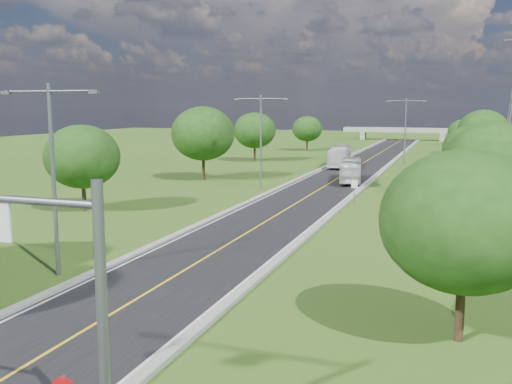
{
  "coord_description": "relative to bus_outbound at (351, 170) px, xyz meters",
  "views": [
    {
      "loc": [
        13.58,
        -12.03,
        8.88
      ],
      "look_at": [
        0.7,
        24.46,
        3.0
      ],
      "focal_mm": 40.0,
      "sensor_mm": 36.0,
      "label": 1
    }
  ],
  "objects": [
    {
      "name": "ground",
      "position": [
        -2.06,
        6.14,
        -1.41
      ],
      "size": [
        260.0,
        260.0,
        0.0
      ],
      "primitive_type": "plane",
      "color": "#315B19",
      "rests_on": "ground"
    },
    {
      "name": "road",
      "position": [
        -2.06,
        12.14,
        -1.38
      ],
      "size": [
        8.0,
        150.0,
        0.06
      ],
      "primitive_type": "cube",
      "color": "black",
      "rests_on": "ground"
    },
    {
      "name": "curb_left",
      "position": [
        -6.31,
        12.14,
        -1.3
      ],
      "size": [
        0.5,
        150.0,
        0.22
      ],
      "primitive_type": "cube",
      "color": "gray",
      "rests_on": "ground"
    },
    {
      "name": "curb_right",
      "position": [
        2.19,
        12.14,
        -1.3
      ],
      "size": [
        0.5,
        150.0,
        0.22
      ],
      "primitive_type": "cube",
      "color": "gray",
      "rests_on": "ground"
    },
    {
      "name": "signal_mast",
      "position": [
        1.62,
        -54.86,
        3.5
      ],
      "size": [
        8.54,
        0.33,
        7.2
      ],
      "color": "slate",
      "rests_on": "ground"
    },
    {
      "name": "speed_limit_sign",
      "position": [
        3.14,
        -15.88,
        0.19
      ],
      "size": [
        0.55,
        0.09,
        2.4
      ],
      "color": "slate",
      "rests_on": "ground"
    },
    {
      "name": "overpass",
      "position": [
        -2.06,
        86.14,
        1.01
      ],
      "size": [
        30.0,
        3.0,
        3.2
      ],
      "color": "gray",
      "rests_on": "ground"
    },
    {
      "name": "streetlight_near_left",
      "position": [
        -8.06,
        -41.86,
        4.54
      ],
      "size": [
        5.9,
        0.25,
        10.0
      ],
      "color": "slate",
      "rests_on": "ground"
    },
    {
      "name": "streetlight_mid_left",
      "position": [
        -8.06,
        -8.86,
        4.54
      ],
      "size": [
        5.9,
        0.25,
        10.0
      ],
      "color": "slate",
      "rests_on": "ground"
    },
    {
      "name": "streetlight_far_right",
      "position": [
        3.94,
        24.14,
        4.54
      ],
      "size": [
        5.9,
        0.25,
        10.0
      ],
      "color": "slate",
      "rests_on": "ground"
    },
    {
      "name": "tree_lb",
      "position": [
        -18.06,
        -25.86,
        3.24
      ],
      "size": [
        6.3,
        6.3,
        7.33
      ],
      "color": "black",
      "rests_on": "ground"
    },
    {
      "name": "tree_lc",
      "position": [
        -17.06,
        -3.86,
        4.17
      ],
      "size": [
        7.56,
        7.56,
        8.79
      ],
      "color": "black",
      "rests_on": "ground"
    },
    {
      "name": "tree_ld",
      "position": [
        -19.06,
        20.14,
        3.55
      ],
      "size": [
        6.72,
        6.72,
        7.82
      ],
      "color": "black",
      "rests_on": "ground"
    },
    {
      "name": "tree_le",
      "position": [
        -16.56,
        44.14,
        2.93
      ],
      "size": [
        5.88,
        5.88,
        6.84
      ],
      "color": "black",
      "rests_on": "ground"
    },
    {
      "name": "tree_ra",
      "position": [
        11.94,
        -43.86,
        3.24
      ],
      "size": [
        6.3,
        6.3,
        7.33
      ],
      "color": "black",
      "rests_on": "ground"
    },
    {
      "name": "tree_rb",
      "position": [
        13.94,
        -23.86,
        3.55
      ],
      "size": [
        6.72,
        6.72,
        7.82
      ],
      "color": "black",
      "rests_on": "ground"
    },
    {
      "name": "tree_rc",
      "position": [
        12.94,
        -1.86,
        2.93
      ],
      "size": [
        5.88,
        5.88,
        6.84
      ],
      "color": "black",
      "rests_on": "ground"
    },
    {
      "name": "tree_rd",
      "position": [
        14.94,
        22.14,
        3.86
      ],
      "size": [
        7.14,
        7.14,
        8.3
      ],
      "color": "black",
      "rests_on": "ground"
    },
    {
      "name": "tree_re",
      "position": [
        12.44,
        46.14,
        2.62
      ],
      "size": [
        5.46,
        5.46,
        6.35
      ],
      "color": "black",
      "rests_on": "ground"
    },
    {
      "name": "tree_rf",
      "position": [
        15.94,
        66.14,
        3.24
      ],
      "size": [
        6.3,
        6.3,
        7.33
      ],
      "color": "black",
      "rests_on": "ground"
    },
    {
      "name": "bus_outbound",
      "position": [
        0.0,
        0.0,
        0.0
      ],
      "size": [
        3.75,
        9.9,
        2.69
      ],
      "primitive_type": "imported",
      "rotation": [
        0.0,
        0.0,
        3.3
      ],
      "color": "silver",
      "rests_on": "road"
    },
    {
      "name": "bus_inbound",
      "position": [
        -4.49,
        16.16,
        0.15
      ],
      "size": [
        3.64,
        10.95,
        2.99
      ],
      "primitive_type": "imported",
      "rotation": [
        0.0,
        0.0,
        0.11
      ],
      "color": "white",
      "rests_on": "road"
    }
  ]
}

